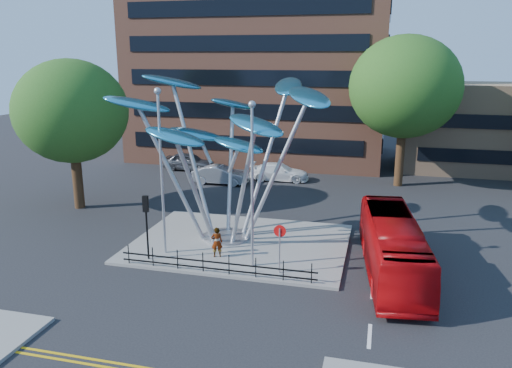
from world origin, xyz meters
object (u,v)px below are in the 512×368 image
(parked_car_mid, at_px, (221,175))
(leaf_sculpture, at_px, (224,122))
(traffic_light_island, at_px, (146,214))
(no_entry_sign_island, at_px, (280,241))
(street_lamp_left, at_px, (161,158))
(pedestrian, at_px, (217,242))
(red_bus, at_px, (392,246))
(tree_right, at_px, (405,87))
(parked_car_left, at_px, (189,162))
(street_lamp_right, at_px, (252,171))
(tree_left, at_px, (71,112))
(parked_car_right, at_px, (279,172))

(parked_car_mid, bearing_deg, leaf_sculpture, -161.02)
(traffic_light_island, height_order, parked_car_mid, traffic_light_island)
(no_entry_sign_island, height_order, parked_car_mid, no_entry_sign_island)
(street_lamp_left, height_order, parked_car_mid, street_lamp_left)
(traffic_light_island, distance_m, pedestrian, 3.95)
(red_bus, relative_size, pedestrian, 6.25)
(tree_right, height_order, parked_car_left, tree_right)
(tree_right, distance_m, red_bus, 19.08)
(street_lamp_left, xyz_separation_m, parked_car_left, (-6.41, 19.50, -4.53))
(street_lamp_right, distance_m, pedestrian, 4.68)
(tree_left, bearing_deg, parked_car_mid, 49.38)
(pedestrian, bearing_deg, street_lamp_right, 142.29)
(tree_right, height_order, red_bus, tree_right)
(street_lamp_left, height_order, red_bus, street_lamp_left)
(tree_left, height_order, pedestrian, tree_left)
(traffic_light_island, height_order, pedestrian, traffic_light_island)
(parked_car_mid, bearing_deg, street_lamp_left, -173.55)
(street_lamp_left, relative_size, parked_car_mid, 1.88)
(red_bus, distance_m, parked_car_right, 19.49)
(no_entry_sign_island, bearing_deg, parked_car_right, 101.76)
(street_lamp_right, height_order, parked_car_mid, street_lamp_right)
(parked_car_mid, bearing_deg, no_entry_sign_island, -153.40)
(red_bus, height_order, parked_car_left, red_bus)
(street_lamp_left, xyz_separation_m, parked_car_mid, (-1.91, 15.35, -4.59))
(tree_right, distance_m, parked_car_mid, 16.44)
(parked_car_left, distance_m, parked_car_right, 9.16)
(street_lamp_left, distance_m, no_entry_sign_island, 7.47)
(no_entry_sign_island, bearing_deg, tree_left, 154.93)
(tree_right, distance_m, parked_car_right, 12.33)
(tree_right, bearing_deg, parked_car_left, 176.97)
(tree_right, xyz_separation_m, street_lamp_right, (-7.50, -19.00, -2.94))
(leaf_sculpture, bearing_deg, no_entry_sign_island, -45.67)
(tree_right, distance_m, pedestrian, 21.89)
(parked_car_left, height_order, parked_car_right, parked_car_left)
(traffic_light_island, height_order, red_bus, traffic_light_island)
(leaf_sculpture, bearing_deg, red_bus, -15.28)
(leaf_sculpture, relative_size, parked_car_mid, 2.72)
(tree_left, bearing_deg, street_lamp_right, -25.77)
(red_bus, height_order, pedestrian, red_bus)
(street_lamp_right, relative_size, traffic_light_island, 2.42)
(parked_car_left, bearing_deg, parked_car_mid, -129.05)
(traffic_light_island, bearing_deg, leaf_sculpture, 54.96)
(tree_right, height_order, pedestrian, tree_right)
(leaf_sculpture, bearing_deg, tree_right, 56.69)
(traffic_light_island, distance_m, no_entry_sign_island, 7.05)
(street_lamp_right, distance_m, red_bus, 7.82)
(pedestrian, distance_m, parked_car_mid, 15.96)
(red_bus, bearing_deg, traffic_light_island, -179.29)
(pedestrian, height_order, parked_car_right, pedestrian)
(tree_left, xyz_separation_m, pedestrian, (12.40, -6.36, -5.83))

